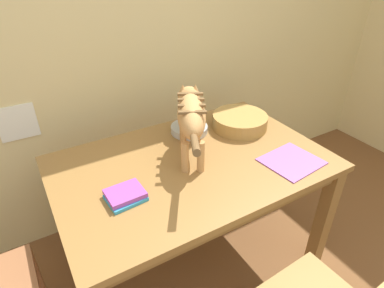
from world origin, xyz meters
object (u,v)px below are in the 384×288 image
Objects in this scene: dining_table at (192,175)px; coffee_mug at (190,119)px; magazine at (291,161)px; book_stack at (125,195)px; saucer_bowl at (189,129)px; cat at (191,114)px; wicker_basket at (240,121)px.

coffee_mug is (0.14, 0.26, 0.17)m from dining_table.
coffee_mug is at bearing 112.55° from magazine.
coffee_mug reaches higher than book_stack.
magazine is (0.29, -0.52, -0.02)m from saucer_bowl.
saucer_bowl is 0.63m from book_stack.
saucer_bowl is at bearing 34.64° from book_stack.
wicker_basket is at bearing 39.07° from cat.
book_stack is at bearing -145.36° from saucer_bowl.
saucer_bowl is (0.14, 0.26, 0.11)m from dining_table.
book_stack is at bearing -145.54° from coffee_mug.
cat reaches higher than wicker_basket.
coffee_mug is 0.64m from book_stack.
book_stack is (-0.52, -0.36, -0.00)m from saucer_bowl.
cat is 3.86× the size of book_stack.
wicker_basket reaches higher than dining_table.
coffee_mug is 0.39× the size of wicker_basket.
dining_table is 5.04× the size of magazine.
coffee_mug is (0.10, 0.18, -0.14)m from cat.
saucer_bowl reaches higher than book_stack.
dining_table is 0.32m from cat.
saucer_bowl is at bearing 160.11° from wicker_basket.
cat is 0.55m from magazine.
saucer_bowl is at bearing 90.00° from cat.
cat is 0.51m from book_stack.
coffee_mug reaches higher than saucer_bowl.
cat is 0.28m from saucer_bowl.
coffee_mug is 0.60m from magazine.
coffee_mug is at bearing 34.46° from book_stack.
cat is 0.42m from wicker_basket.
dining_table is at bearing -117.47° from saucer_bowl.
cat is 1.98× the size of wicker_basket.
cat reaches higher than dining_table.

